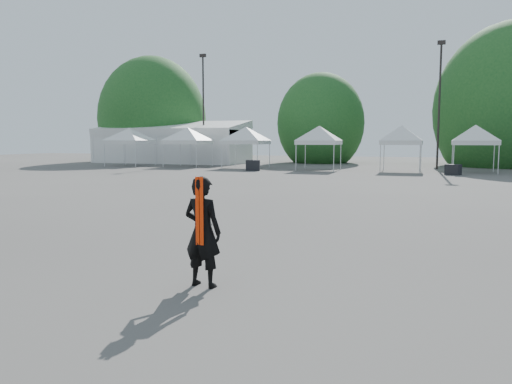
% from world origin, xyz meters
% --- Properties ---
extents(ground, '(120.00, 120.00, 0.00)m').
position_xyz_m(ground, '(0.00, 0.00, 0.00)').
color(ground, '#474442').
rests_on(ground, ground).
extents(marquee, '(15.00, 6.25, 4.23)m').
position_xyz_m(marquee, '(-22.00, 35.00, 1.97)').
color(marquee, silver).
rests_on(marquee, ground).
extents(light_pole_west, '(0.60, 0.25, 10.30)m').
position_xyz_m(light_pole_west, '(-18.00, 34.00, 5.77)').
color(light_pole_west, black).
rests_on(light_pole_west, ground).
extents(light_pole_east, '(0.60, 0.25, 9.80)m').
position_xyz_m(light_pole_east, '(3.00, 32.00, 5.52)').
color(light_pole_east, black).
rests_on(light_pole_east, ground).
extents(tree_far_w, '(4.80, 4.80, 7.30)m').
position_xyz_m(tree_far_w, '(-26.00, 38.00, 4.54)').
color(tree_far_w, '#382314').
rests_on(tree_far_w, ground).
extents(tree_mid_w, '(4.16, 4.16, 6.33)m').
position_xyz_m(tree_mid_w, '(-8.00, 40.00, 3.93)').
color(tree_mid_w, '#382314').
rests_on(tree_mid_w, ground).
extents(tent_a, '(4.69, 4.69, 3.88)m').
position_xyz_m(tent_a, '(-22.47, 28.36, 3.06)').
color(tent_a, silver).
rests_on(tent_a, ground).
extents(tent_b, '(4.67, 4.67, 3.88)m').
position_xyz_m(tent_b, '(-17.09, 28.97, 3.06)').
color(tent_b, silver).
rests_on(tent_b, ground).
extents(tent_c, '(4.56, 4.56, 3.88)m').
position_xyz_m(tent_c, '(-11.67, 28.72, 3.06)').
color(tent_c, silver).
rests_on(tent_c, ground).
extents(tent_d, '(4.25, 4.25, 3.88)m').
position_xyz_m(tent_d, '(-5.42, 27.69, 3.06)').
color(tent_d, silver).
rests_on(tent_d, ground).
extents(tent_e, '(4.04, 4.04, 3.88)m').
position_xyz_m(tent_e, '(0.52, 28.14, 3.06)').
color(tent_e, silver).
rests_on(tent_e, ground).
extents(tent_f, '(4.20, 4.20, 3.88)m').
position_xyz_m(tent_f, '(5.41, 28.56, 3.06)').
color(tent_f, silver).
rests_on(tent_f, ground).
extents(man, '(0.68, 0.50, 1.74)m').
position_xyz_m(man, '(-0.58, -2.40, 0.87)').
color(man, black).
rests_on(man, ground).
extents(crate_west, '(1.21, 1.06, 0.80)m').
position_xyz_m(crate_west, '(-9.87, 25.41, 0.40)').
color(crate_west, black).
rests_on(crate_west, ground).
extents(crate_mid, '(1.09, 0.99, 0.69)m').
position_xyz_m(crate_mid, '(3.98, 25.67, 0.35)').
color(crate_mid, black).
rests_on(crate_mid, ground).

